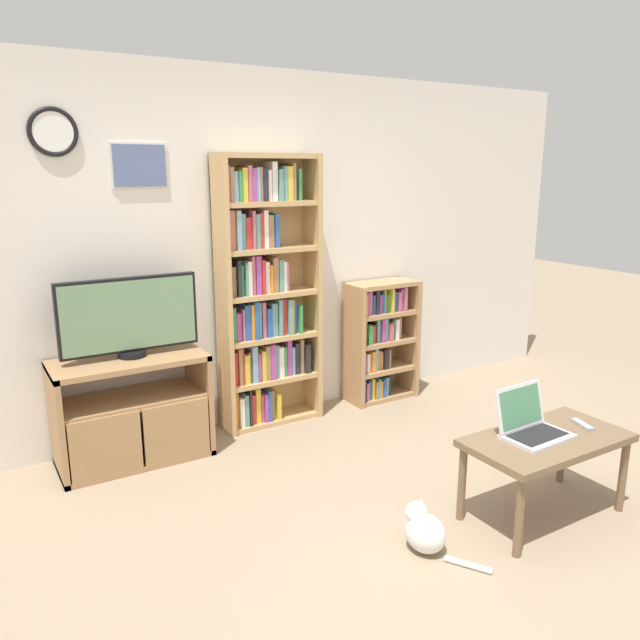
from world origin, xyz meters
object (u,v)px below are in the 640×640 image
at_px(bookshelf_short, 377,339).
at_px(cat, 424,530).
at_px(laptop, 530,424).
at_px(coffee_table, 546,446).
at_px(remote_near_laptop, 582,425).
at_px(tv_stand, 133,410).
at_px(television, 129,317).
at_px(bookshelf_tall, 263,295).

xyz_separation_m(bookshelf_short, cat, (-1.08, -1.90, -0.40)).
bearing_deg(laptop, coffee_table, -49.44).
bearing_deg(remote_near_laptop, tv_stand, -24.98).
distance_m(remote_near_laptop, cat, 1.14).
bearing_deg(remote_near_laptop, cat, 12.56).
bearing_deg(bookshelf_short, television, -177.77).
distance_m(television, coffee_table, 2.64).
distance_m(bookshelf_tall, laptop, 2.10).
bearing_deg(television, bookshelf_tall, 5.68).
distance_m(tv_stand, bookshelf_tall, 1.22).
height_order(television, laptop, television).
relative_size(bookshelf_tall, cat, 4.46).
bearing_deg(cat, bookshelf_tall, 78.84).
height_order(coffee_table, remote_near_laptop, remote_near_laptop).
distance_m(laptop, cat, 0.84).
bearing_deg(coffee_table, laptop, 132.89).
xyz_separation_m(coffee_table, laptop, (-0.06, 0.07, 0.12)).
relative_size(tv_stand, bookshelf_short, 0.98).
relative_size(television, laptop, 2.36).
xyz_separation_m(tv_stand, remote_near_laptop, (2.06, -1.87, 0.13)).
height_order(bookshelf_short, cat, bookshelf_short).
bearing_deg(television, remote_near_laptop, -43.32).
bearing_deg(remote_near_laptop, bookshelf_short, -73.01).
xyz_separation_m(television, remote_near_laptop, (2.03, -1.91, -0.49)).
distance_m(television, laptop, 2.52).
bearing_deg(coffee_table, bookshelf_tall, 110.22).
bearing_deg(cat, television, 107.90).
bearing_deg(bookshelf_short, laptop, -100.66).
distance_m(coffee_table, remote_near_laptop, 0.29).
bearing_deg(television, bookshelf_short, 2.23).
bearing_deg(tv_stand, television, 52.57).
bearing_deg(cat, coffee_table, -15.55).
distance_m(tv_stand, laptop, 2.48).
xyz_separation_m(bookshelf_short, remote_near_laptop, (-0.01, -1.99, -0.03)).
bearing_deg(remote_near_laptop, laptop, 4.97).
relative_size(laptop, cat, 0.83).
height_order(television, bookshelf_short, television).
xyz_separation_m(bookshelf_tall, remote_near_laptop, (1.03, -2.01, -0.51)).
bearing_deg(coffee_table, remote_near_laptop, -1.34).
relative_size(tv_stand, cat, 2.17).
relative_size(coffee_table, remote_near_laptop, 5.58).
bearing_deg(tv_stand, remote_near_laptop, -42.22).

